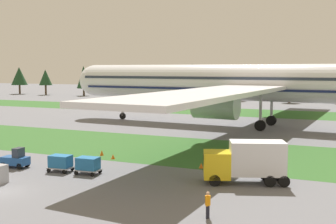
{
  "coord_description": "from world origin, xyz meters",
  "views": [
    {
      "loc": [
        25.01,
        -24.26,
        9.53
      ],
      "look_at": [
        3.08,
        26.21,
        4.0
      ],
      "focal_mm": 45.46,
      "sensor_mm": 36.0,
      "label": 1
    }
  ],
  "objects": [
    {
      "name": "catering_truck",
      "position": [
        17.1,
        10.35,
        1.95
      ],
      "size": [
        7.32,
        4.57,
        3.58
      ],
      "rotation": [
        0.0,
        0.0,
        1.93
      ],
      "color": "yellow",
      "rests_on": "ground"
    },
    {
      "name": "grass_strip_far",
      "position": [
        0.0,
        68.58,
        0.0
      ],
      "size": [
        320.0,
        17.27,
        0.01
      ],
      "primitive_type": "cube",
      "color": "#336028",
      "rests_on": "ground"
    },
    {
      "name": "taxiway_marker_0",
      "position": [
        -0.27,
        15.45,
        0.3
      ],
      "size": [
        0.44,
        0.44,
        0.6
      ],
      "primitive_type": "cone",
      "color": "orange",
      "rests_on": "ground"
    },
    {
      "name": "cargo_dolly_lead",
      "position": [
        0.25,
        7.52,
        0.92
      ],
      "size": [
        2.31,
        1.67,
        1.55
      ],
      "rotation": [
        0.0,
        0.0,
        1.65
      ],
      "color": "#A3A3A8",
      "rests_on": "ground"
    },
    {
      "name": "grass_strip_near",
      "position": [
        0.0,
        22.05,
        0.0
      ],
      "size": [
        320.0,
        17.27,
        0.01
      ],
      "primitive_type": "cube",
      "color": "#336028",
      "rests_on": "ground"
    },
    {
      "name": "ground_crew_loader",
      "position": [
        15.57,
        13.55,
        0.95
      ],
      "size": [
        0.36,
        0.55,
        1.74
      ],
      "rotation": [
        0.0,
        0.0,
        4.48
      ],
      "color": "black",
      "rests_on": "ground"
    },
    {
      "name": "cargo_dolly_second",
      "position": [
        3.14,
        7.75,
        0.92
      ],
      "size": [
        2.31,
        1.67,
        1.55
      ],
      "rotation": [
        0.0,
        0.0,
        1.65
      ],
      "color": "#A3A3A8",
      "rests_on": "ground"
    },
    {
      "name": "taxiway_marker_1",
      "position": [
        11.86,
        14.06,
        0.26
      ],
      "size": [
        0.44,
        0.44,
        0.52
      ],
      "primitive_type": "cone",
      "color": "orange",
      "rests_on": "ground"
    },
    {
      "name": "baggage_tug",
      "position": [
        -4.76,
        7.11,
        0.81
      ],
      "size": [
        2.7,
        1.5,
        1.97
      ],
      "rotation": [
        0.0,
        0.0,
        1.65
      ],
      "color": "#1E4C8E",
      "rests_on": "ground"
    },
    {
      "name": "taxiway_marker_2",
      "position": [
        1.82,
        14.36,
        0.24
      ],
      "size": [
        0.44,
        0.44,
        0.49
      ],
      "primitive_type": "cone",
      "color": "orange",
      "rests_on": "ground"
    },
    {
      "name": "airliner",
      "position": [
        10.34,
        45.16,
        7.37
      ],
      "size": [
        70.12,
        85.82,
        20.58
      ],
      "rotation": [
        0.0,
        0.0,
        1.51
      ],
      "color": "white",
      "rests_on": "ground"
    },
    {
      "name": "distant_tree_line",
      "position": [
        -2.82,
        102.51,
        6.93
      ],
      "size": [
        193.13,
        10.99,
        12.11
      ],
      "color": "#4C3823",
      "rests_on": "ground"
    },
    {
      "name": "ground_crew_marshaller",
      "position": [
        16.78,
        1.11,
        0.95
      ],
      "size": [
        0.36,
        0.56,
        1.74
      ],
      "rotation": [
        0.0,
        0.0,
        4.76
      ],
      "color": "black",
      "rests_on": "ground"
    }
  ]
}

